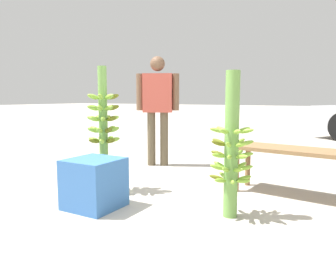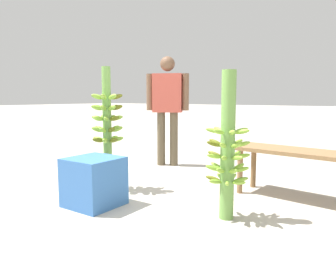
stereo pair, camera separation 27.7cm
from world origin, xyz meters
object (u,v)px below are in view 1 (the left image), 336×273
at_px(banana_stalk_left, 103,124).
at_px(produce_crate, 94,183).
at_px(banana_stalk_center, 231,148).
at_px(vendor_person, 158,101).
at_px(market_bench, 291,155).

height_order(banana_stalk_left, produce_crate, banana_stalk_left).
height_order(banana_stalk_left, banana_stalk_center, banana_stalk_left).
bearing_deg(vendor_person, market_bench, -44.03).
relative_size(banana_stalk_center, market_bench, 0.94).
height_order(vendor_person, produce_crate, vendor_person).
relative_size(vendor_person, produce_crate, 3.52).
bearing_deg(market_bench, banana_stalk_center, -105.40).
distance_m(banana_stalk_left, banana_stalk_center, 1.50).
bearing_deg(banana_stalk_center, market_bench, 68.21).
bearing_deg(vendor_person, produce_crate, -101.53).
xyz_separation_m(market_bench, produce_crate, (-1.55, -1.29, -0.20)).
height_order(banana_stalk_center, market_bench, banana_stalk_center).
bearing_deg(market_bench, banana_stalk_left, -149.72).
bearing_deg(produce_crate, vendor_person, 104.31).
height_order(vendor_person, market_bench, vendor_person).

